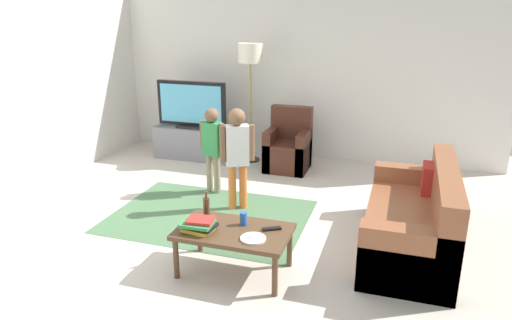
{
  "coord_description": "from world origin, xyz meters",
  "views": [
    {
      "loc": [
        1.55,
        -4.2,
        2.31
      ],
      "look_at": [
        0.0,
        0.6,
        0.65
      ],
      "focal_mm": 33.32,
      "sensor_mm": 36.0,
      "label": 1
    }
  ],
  "objects_px": {
    "tv_stand": "(194,143)",
    "tv_remote": "(272,229)",
    "plate": "(253,238)",
    "floor_lamp": "(250,59)",
    "soda_can": "(244,219)",
    "child_center": "(237,150)",
    "child_near_tv": "(212,143)",
    "coffee_table": "(234,235)",
    "book_stack": "(199,225)",
    "bottle": "(207,209)",
    "tv": "(191,105)",
    "couch": "(418,223)",
    "armchair": "(289,149)"
  },
  "relations": [
    {
      "from": "armchair",
      "to": "coffee_table",
      "type": "bearing_deg",
      "value": -85.39
    },
    {
      "from": "bottle",
      "to": "soda_can",
      "type": "height_order",
      "value": "bottle"
    },
    {
      "from": "tv_stand",
      "to": "floor_lamp",
      "type": "distance_m",
      "value": 1.58
    },
    {
      "from": "couch",
      "to": "coffee_table",
      "type": "distance_m",
      "value": 1.81
    },
    {
      "from": "couch",
      "to": "plate",
      "type": "height_order",
      "value": "couch"
    },
    {
      "from": "coffee_table",
      "to": "child_center",
      "type": "bearing_deg",
      "value": 108.6
    },
    {
      "from": "tv_stand",
      "to": "tv_remote",
      "type": "height_order",
      "value": "tv_stand"
    },
    {
      "from": "floor_lamp",
      "to": "child_near_tv",
      "type": "bearing_deg",
      "value": -91.65
    },
    {
      "from": "child_near_tv",
      "to": "book_stack",
      "type": "height_order",
      "value": "child_near_tv"
    },
    {
      "from": "child_near_tv",
      "to": "plate",
      "type": "relative_size",
      "value": 5.0
    },
    {
      "from": "tv",
      "to": "tv_remote",
      "type": "height_order",
      "value": "tv"
    },
    {
      "from": "child_center",
      "to": "plate",
      "type": "bearing_deg",
      "value": -65.3
    },
    {
      "from": "floor_lamp",
      "to": "coffee_table",
      "type": "height_order",
      "value": "floor_lamp"
    },
    {
      "from": "book_stack",
      "to": "child_near_tv",
      "type": "bearing_deg",
      "value": 109.2
    },
    {
      "from": "bottle",
      "to": "couch",
      "type": "bearing_deg",
      "value": 23.77
    },
    {
      "from": "coffee_table",
      "to": "tv_stand",
      "type": "bearing_deg",
      "value": 120.94
    },
    {
      "from": "armchair",
      "to": "child_center",
      "type": "height_order",
      "value": "child_center"
    },
    {
      "from": "tv_stand",
      "to": "tv_remote",
      "type": "relative_size",
      "value": 7.06
    },
    {
      "from": "coffee_table",
      "to": "tv",
      "type": "bearing_deg",
      "value": 121.12
    },
    {
      "from": "child_near_tv",
      "to": "child_center",
      "type": "relative_size",
      "value": 0.91
    },
    {
      "from": "couch",
      "to": "child_near_tv",
      "type": "bearing_deg",
      "value": 161.99
    },
    {
      "from": "child_center",
      "to": "bottle",
      "type": "height_order",
      "value": "child_center"
    },
    {
      "from": "tv",
      "to": "floor_lamp",
      "type": "xyz_separation_m",
      "value": [
        0.89,
        0.17,
        0.7
      ]
    },
    {
      "from": "child_near_tv",
      "to": "coffee_table",
      "type": "height_order",
      "value": "child_near_tv"
    },
    {
      "from": "tv_stand",
      "to": "plate",
      "type": "distance_m",
      "value": 3.68
    },
    {
      "from": "armchair",
      "to": "tv_remote",
      "type": "height_order",
      "value": "armchair"
    },
    {
      "from": "couch",
      "to": "book_stack",
      "type": "xyz_separation_m",
      "value": [
        -1.84,
        -1.03,
        0.19
      ]
    },
    {
      "from": "soda_can",
      "to": "child_center",
      "type": "bearing_deg",
      "value": 112.33
    },
    {
      "from": "couch",
      "to": "bottle",
      "type": "relative_size",
      "value": 6.38
    },
    {
      "from": "bottle",
      "to": "plate",
      "type": "height_order",
      "value": "bottle"
    },
    {
      "from": "child_near_tv",
      "to": "bottle",
      "type": "bearing_deg",
      "value": -69.02
    },
    {
      "from": "couch",
      "to": "plate",
      "type": "bearing_deg",
      "value": -142.19
    },
    {
      "from": "tv",
      "to": "soda_can",
      "type": "xyz_separation_m",
      "value": [
        1.83,
        -2.82,
        -0.37
      ]
    },
    {
      "from": "tv",
      "to": "floor_lamp",
      "type": "bearing_deg",
      "value": 10.95
    },
    {
      "from": "book_stack",
      "to": "child_center",
      "type": "bearing_deg",
      "value": 96.59
    },
    {
      "from": "bottle",
      "to": "soda_can",
      "type": "relative_size",
      "value": 2.35
    },
    {
      "from": "couch",
      "to": "tv_stand",
      "type": "bearing_deg",
      "value": 148.49
    },
    {
      "from": "child_center",
      "to": "plate",
      "type": "xyz_separation_m",
      "value": [
        0.67,
        -1.46,
        -0.3
      ]
    },
    {
      "from": "coffee_table",
      "to": "tv_remote",
      "type": "relative_size",
      "value": 5.88
    },
    {
      "from": "tv_remote",
      "to": "plate",
      "type": "bearing_deg",
      "value": -144.08
    },
    {
      "from": "soda_can",
      "to": "plate",
      "type": "xyz_separation_m",
      "value": [
        0.17,
        -0.24,
        -0.05
      ]
    },
    {
      "from": "armchair",
      "to": "tv_stand",
      "type": "bearing_deg",
      "value": 178.53
    },
    {
      "from": "coffee_table",
      "to": "soda_can",
      "type": "relative_size",
      "value": 8.33
    },
    {
      "from": "book_stack",
      "to": "bottle",
      "type": "bearing_deg",
      "value": 94.63
    },
    {
      "from": "child_near_tv",
      "to": "book_stack",
      "type": "xyz_separation_m",
      "value": [
        0.64,
        -1.84,
        -0.18
      ]
    },
    {
      "from": "armchair",
      "to": "child_near_tv",
      "type": "xyz_separation_m",
      "value": [
        -0.69,
        -1.2,
        0.36
      ]
    },
    {
      "from": "child_center",
      "to": "tv_remote",
      "type": "bearing_deg",
      "value": -58.11
    },
    {
      "from": "tv",
      "to": "child_near_tv",
      "type": "relative_size",
      "value": 1.0
    },
    {
      "from": "soda_can",
      "to": "plate",
      "type": "relative_size",
      "value": 0.55
    },
    {
      "from": "floor_lamp",
      "to": "plate",
      "type": "relative_size",
      "value": 8.09
    }
  ]
}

